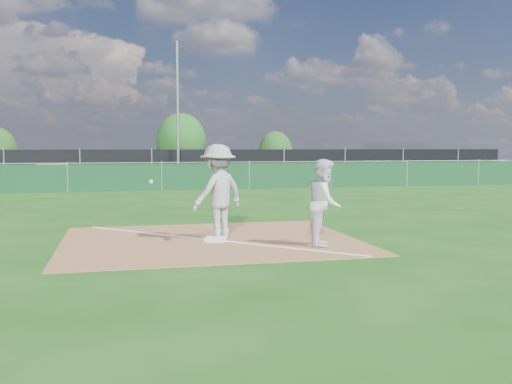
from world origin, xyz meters
TOP-DOWN VIEW (x-y plane):
  - ground at (0.00, 10.00)m, footprint 90.00×90.00m
  - infield_dirt at (0.00, 1.00)m, footprint 6.00×5.00m
  - foul_line at (0.00, 1.00)m, footprint 5.01×5.01m
  - green_fence at (0.00, 15.00)m, footprint 44.00×0.05m
  - dirt_mound at (-5.00, 18.50)m, footprint 3.38×2.60m
  - black_fence at (0.00, 23.00)m, footprint 46.00×0.04m
  - parking_lot at (0.00, 28.00)m, footprint 46.00×9.00m
  - light_pole at (1.50, 22.70)m, footprint 0.16×0.16m
  - first_base at (0.07, 0.80)m, footprint 0.51×0.51m
  - play_at_first at (0.18, 1.11)m, footprint 2.17×1.32m
  - runner at (2.10, -0.11)m, footprint 0.93×1.03m
  - car_left at (-4.23, 27.63)m, footprint 4.07×2.08m
  - car_mid at (-2.67, 27.53)m, footprint 4.21×2.02m
  - car_right at (4.04, 28.41)m, footprint 4.74×2.60m
  - tree_mid at (2.90, 34.20)m, footprint 3.87×3.87m
  - tree_right at (10.49, 34.02)m, footprint 2.70×2.70m

SIDE VIEW (x-z plane):
  - ground at x=0.00m, z-range 0.00..0.00m
  - parking_lot at x=0.00m, z-range 0.00..0.01m
  - infield_dirt at x=0.00m, z-range 0.00..0.02m
  - foul_line at x=0.00m, z-range 0.02..0.03m
  - first_base at x=0.07m, z-range 0.02..0.10m
  - dirt_mound at x=-5.00m, z-range 0.00..1.17m
  - green_fence at x=0.00m, z-range 0.00..1.20m
  - car_right at x=4.04m, z-range 0.01..1.31m
  - car_left at x=-4.23m, z-range 0.01..1.34m
  - car_mid at x=-2.67m, z-range 0.01..1.34m
  - runner at x=2.10m, z-range 0.00..1.71m
  - black_fence at x=0.00m, z-range 0.00..1.80m
  - play_at_first at x=0.18m, z-range 0.02..2.00m
  - tree_right at x=10.49m, z-range 0.05..3.25m
  - tree_mid at x=2.90m, z-range 0.07..4.65m
  - light_pole at x=1.50m, z-range 0.00..8.00m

